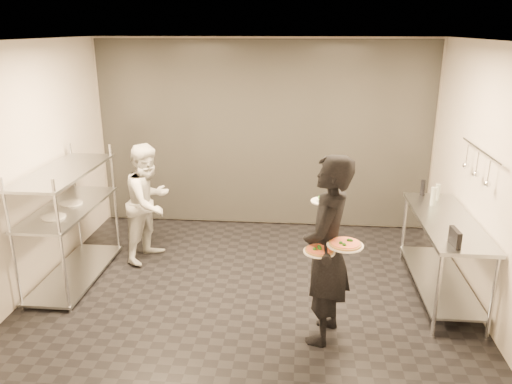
# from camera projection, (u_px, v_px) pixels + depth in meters

# --- Properties ---
(room_shell) EXTENTS (5.00, 4.00, 2.80)m
(room_shell) POSITION_uv_depth(u_px,v_px,m) (259.00, 148.00, 6.63)
(room_shell) COLOR black
(room_shell) RESTS_ON ground
(pass_rack) EXTENTS (0.60, 1.60, 1.50)m
(pass_rack) POSITION_uv_depth(u_px,v_px,m) (69.00, 219.00, 5.90)
(pass_rack) COLOR silver
(pass_rack) RESTS_ON ground
(prep_counter) EXTENTS (0.60, 1.80, 0.92)m
(prep_counter) POSITION_uv_depth(u_px,v_px,m) (444.00, 244.00, 5.57)
(prep_counter) COLOR silver
(prep_counter) RESTS_ON ground
(utensil_rail) EXTENTS (0.07, 1.20, 0.31)m
(utensil_rail) POSITION_uv_depth(u_px,v_px,m) (478.00, 165.00, 5.26)
(utensil_rail) COLOR silver
(utensil_rail) RESTS_ON room_shell
(waiter) EXTENTS (0.62, 0.78, 1.86)m
(waiter) POSITION_uv_depth(u_px,v_px,m) (327.00, 251.00, 4.68)
(waiter) COLOR black
(waiter) RESTS_ON ground
(chef) EXTENTS (0.81, 0.91, 1.55)m
(chef) POSITION_uv_depth(u_px,v_px,m) (149.00, 202.00, 6.43)
(chef) COLOR silver
(chef) RESTS_ON ground
(pizza_plate_near) EXTENTS (0.29, 0.29, 0.05)m
(pizza_plate_near) POSITION_uv_depth(u_px,v_px,m) (319.00, 251.00, 4.46)
(pizza_plate_near) COLOR silver
(pizza_plate_near) RESTS_ON waiter
(pizza_plate_far) EXTENTS (0.33, 0.33, 0.05)m
(pizza_plate_far) POSITION_uv_depth(u_px,v_px,m) (345.00, 244.00, 4.45)
(pizza_plate_far) COLOR silver
(pizza_plate_far) RESTS_ON waiter
(salad_plate) EXTENTS (0.25, 0.25, 0.07)m
(salad_plate) POSITION_uv_depth(u_px,v_px,m) (324.00, 199.00, 4.81)
(salad_plate) COLOR silver
(salad_plate) RESTS_ON waiter
(pos_monitor) EXTENTS (0.06, 0.23, 0.17)m
(pos_monitor) POSITION_uv_depth(u_px,v_px,m) (455.00, 238.00, 4.79)
(pos_monitor) COLOR black
(pos_monitor) RESTS_ON prep_counter
(bottle_green) EXTENTS (0.06, 0.06, 0.22)m
(bottle_green) POSITION_uv_depth(u_px,v_px,m) (433.00, 196.00, 5.87)
(bottle_green) COLOR #8F9C8F
(bottle_green) RESTS_ON prep_counter
(bottle_clear) EXTENTS (0.06, 0.06, 0.20)m
(bottle_clear) POSITION_uv_depth(u_px,v_px,m) (437.00, 192.00, 6.05)
(bottle_clear) COLOR #8F9C8F
(bottle_clear) RESTS_ON prep_counter
(bottle_dark) EXTENTS (0.06, 0.06, 0.20)m
(bottle_dark) POSITION_uv_depth(u_px,v_px,m) (423.00, 188.00, 6.21)
(bottle_dark) COLOR black
(bottle_dark) RESTS_ON prep_counter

